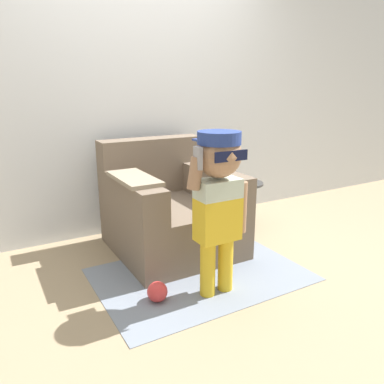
{
  "coord_description": "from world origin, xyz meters",
  "views": [
    {
      "loc": [
        -1.24,
        -2.37,
        1.3
      ],
      "look_at": [
        0.01,
        -0.18,
        0.59
      ],
      "focal_mm": 35.0,
      "sensor_mm": 36.0,
      "label": 1
    }
  ],
  "objects_px": {
    "armchair": "(169,210)",
    "side_table": "(244,201)",
    "person_child": "(219,189)",
    "toy_ball": "(157,292)"
  },
  "relations": [
    {
      "from": "armchair",
      "to": "side_table",
      "type": "relative_size",
      "value": 2.19
    },
    {
      "from": "person_child",
      "to": "side_table",
      "type": "relative_size",
      "value": 2.33
    },
    {
      "from": "armchair",
      "to": "person_child",
      "type": "bearing_deg",
      "value": -93.95
    },
    {
      "from": "toy_ball",
      "to": "armchair",
      "type": "bearing_deg",
      "value": 58.1
    },
    {
      "from": "armchair",
      "to": "toy_ball",
      "type": "relative_size",
      "value": 7.6
    },
    {
      "from": "person_child",
      "to": "toy_ball",
      "type": "height_order",
      "value": "person_child"
    },
    {
      "from": "person_child",
      "to": "side_table",
      "type": "distance_m",
      "value": 1.26
    },
    {
      "from": "armchair",
      "to": "toy_ball",
      "type": "distance_m",
      "value": 0.87
    },
    {
      "from": "armchair",
      "to": "person_child",
      "type": "relative_size",
      "value": 0.94
    },
    {
      "from": "person_child",
      "to": "side_table",
      "type": "xyz_separation_m",
      "value": [
        0.85,
        0.84,
        -0.43
      ]
    }
  ]
}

